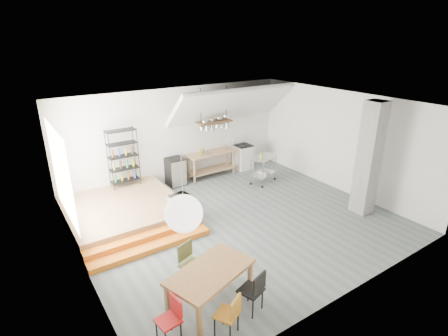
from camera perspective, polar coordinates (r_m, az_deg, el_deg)
floor at (r=9.69m, az=2.34°, el=-8.66°), size 8.00×8.00×0.00m
wall_back at (r=11.86m, az=-7.57°, el=5.23°), size 8.00×0.04×3.20m
wall_left at (r=7.55m, az=-22.97°, el=-5.84°), size 0.04×7.00×3.20m
wall_right at (r=11.71m, az=18.55°, el=4.09°), size 0.04×7.00×3.20m
ceiling at (r=8.56m, az=2.66°, el=10.27°), size 8.00×7.00×0.02m
slope_ceiling at (r=12.03m, az=1.32°, el=10.29°), size 4.40×1.44×1.32m
window_pane at (r=8.85m, az=-25.06°, el=-0.83°), size 0.02×2.50×2.20m
platform at (r=10.21m, az=-16.01°, el=-6.60°), size 3.00×3.00×0.40m
step_lower at (r=8.67m, az=-11.68°, el=-12.54°), size 3.00×0.35×0.13m
step_upper at (r=8.91m, az=-12.60°, el=-11.10°), size 3.00×0.35×0.27m
concrete_column at (r=10.34m, az=22.57°, el=1.37°), size 0.50×0.50×3.20m
kitchen_counter at (r=12.37m, az=-2.07°, el=1.34°), size 1.80×0.60×0.91m
stove at (r=13.17m, az=3.10°, el=1.90°), size 0.60×0.60×1.18m
pot_rack at (r=11.81m, az=-1.46°, el=7.23°), size 1.20×0.50×1.43m
wire_shelving at (r=10.97m, az=-16.15°, el=1.76°), size 0.88×0.38×1.80m
microwave_shelf at (r=9.36m, az=-7.34°, el=-6.16°), size 0.60×0.40×0.16m
paper_lantern at (r=5.49m, az=-6.60°, el=-7.39°), size 0.60×0.60×0.60m
dining_table at (r=6.69m, az=-2.24°, el=-16.94°), size 1.82×1.36×0.77m
chair_mustard at (r=6.27m, az=0.98°, el=-22.52°), size 0.50×0.50×0.81m
chair_black at (r=6.67m, az=4.93°, el=-19.02°), size 0.50×0.50×0.86m
chair_olive at (r=7.30m, az=-5.67°, el=-14.77°), size 0.53×0.53×0.91m
chair_red at (r=6.29m, az=-8.62°, el=-22.74°), size 0.40×0.40×0.80m
rolling_cart at (r=11.94m, az=6.49°, el=0.35°), size 1.06×0.81×0.93m
mini_fridge at (r=11.84m, az=-7.95°, el=-0.59°), size 0.55×0.55×0.94m
microwave at (r=9.28m, az=-7.39°, el=-5.25°), size 0.59×0.45×0.30m
bowl at (r=12.17m, az=-2.47°, el=2.53°), size 0.22×0.22×0.05m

